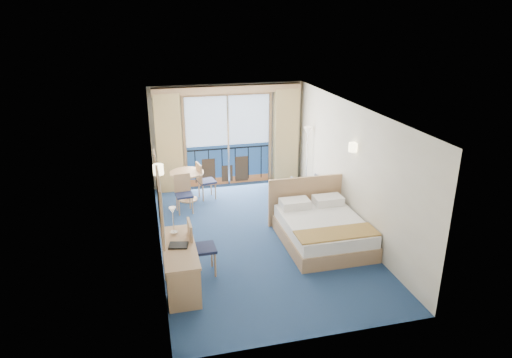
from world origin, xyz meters
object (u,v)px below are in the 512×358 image
Objects in this scene: nightstand at (326,204)px; table_chair_b at (183,191)px; armchair at (309,191)px; bed at (322,228)px; desk_chair at (198,245)px; round_table at (187,179)px; floor_lamp at (308,143)px; table_chair_a at (204,179)px; desk at (183,277)px.

table_chair_b reaches higher than nightstand.
table_chair_b is (-3.00, 0.27, 0.18)m from armchair.
armchair is at bearing 102.72° from nightstand.
table_chair_b reaches higher than armchair.
bed is at bearing -45.90° from table_chair_b.
desk_chair reaches higher than round_table.
table_chair_a is (-2.67, 0.08, -0.76)m from floor_lamp.
desk_chair is at bearing -95.20° from table_chair_b.
nightstand is 4.33m from desk.
desk is 0.80m from desk_chair.
armchair is 4.66m from desk.
bed reaches higher than round_table.
floor_lamp is 2.78m from table_chair_a.
floor_lamp is at bearing 87.22° from nightstand.
table_chair_a is 0.85m from table_chair_b.
floor_lamp is 5.50m from desk.
table_chair_a is at bearing 124.93° from bed.
desk_chair reaches higher than table_chair_a.
table_chair_b is (-0.56, -0.64, -0.02)m from table_chair_a.
floor_lamp is 2.06× the size of round_table.
nightstand is at bearing 64.53° from bed.
floor_lamp is 3.16m from round_table.
table_chair_a reaches higher than nightstand.
bed is 3.19m from desk.
bed is at bearing -103.52° from floor_lamp.
floor_lamp is at bearing 48.72° from desk.
floor_lamp is (0.07, 1.54, 1.04)m from nightstand.
table_chair_b is (0.01, 2.82, -0.08)m from desk_chair.
table_chair_b is at bearing -10.53° from armchair.
table_chair_a reaches higher than armchair.
desk_chair reaches higher than table_chair_b.
table_chair_a is at bearing 0.09° from round_table.
table_chair_a is (-2.00, 2.86, 0.22)m from bed.
table_chair_b is (-3.23, -0.56, -0.78)m from floor_lamp.
bed is 4.10× the size of nightstand.
table_chair_a is (0.57, 3.45, -0.06)m from desk_chair.
round_table is at bearing 151.71° from nightstand.
round_table is (-3.00, 1.61, 0.31)m from nightstand.
bed is at bearing 23.97° from desk.
table_chair_a is at bearing 77.63° from desk.
bed is 2.86× the size of armchair.
bed is at bearing 72.08° from armchair.
desk_chair is at bearing -149.86° from nightstand.
armchair is 2.61m from table_chair_a.
floor_lamp is at bearing 4.92° from table_chair_b.
table_chair_a is at bearing 43.84° from table_chair_b.
desk_chair is at bearing 34.87° from armchair.
floor_lamp is 1.07× the size of desk.
nightstand is 0.72m from armchair.
floor_lamp is at bearing 76.48° from bed.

